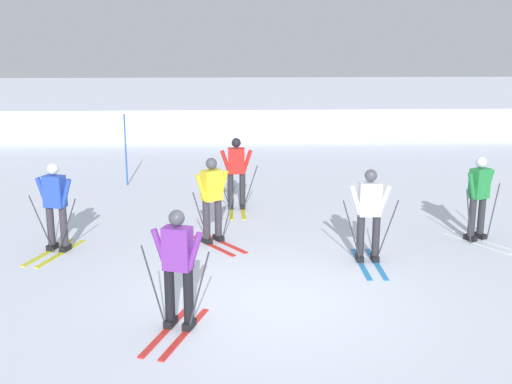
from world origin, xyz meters
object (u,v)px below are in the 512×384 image
Objects in this scene: skier_purple at (178,266)px; skier_white at (369,213)px; skier_green at (479,196)px; skier_blue at (55,205)px; skier_red at (236,172)px; skier_yellow at (212,198)px; trail_marker_pole at (126,150)px.

skier_white is at bearing 38.39° from skier_purple.
skier_green is at bearing 24.98° from skier_white.
skier_green is 8.21m from skier_blue.
skier_purple is (-5.66, -3.68, 0.00)m from skier_green.
skier_green is 1.00× the size of skier_purple.
skier_purple is 1.00× the size of skier_red.
skier_white is 4.10m from skier_purple.
skier_green is at bearing 33.07° from skier_purple.
skier_purple is at bearing -95.80° from skier_yellow.
skier_white is 2.70m from skier_green.
skier_purple is (-3.21, -2.54, 0.00)m from skier_white.
skier_red is at bearing 81.88° from skier_purple.
trail_marker_pole is (-3.00, 2.70, 0.07)m from skier_red.
skier_yellow is 1.00× the size of skier_purple.
skier_white is 1.00× the size of skier_red.
skier_yellow and skier_white have the same top height.
trail_marker_pole is at bearing 138.04° from skier_red.
trail_marker_pole reaches higher than skier_purple.
skier_blue is (-5.76, 0.86, -0.00)m from skier_white.
skier_red is (-2.31, 3.73, -0.00)m from skier_white.
skier_red is 1.00× the size of skier_blue.
skier_blue is (-2.55, 3.40, -0.00)m from skier_purple.
skier_purple is at bearing -141.61° from skier_white.
skier_yellow is at bearing 84.20° from skier_purple.
skier_yellow is at bearing -64.42° from trail_marker_pole.
skier_green is at bearing -1.03° from skier_yellow.
skier_green is at bearing 1.96° from skier_blue.
skier_yellow and skier_red have the same top height.
skier_red is (0.51, 2.50, -0.00)m from skier_yellow.
skier_yellow is 1.00× the size of skier_white.
skier_red is 4.03m from trail_marker_pole.
skier_purple is at bearing -53.15° from skier_blue.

